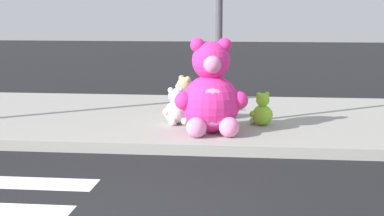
{
  "coord_description": "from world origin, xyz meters",
  "views": [
    {
      "loc": [
        1.53,
        -4.38,
        1.95
      ],
      "look_at": [
        0.67,
        3.6,
        0.55
      ],
      "focal_mm": 53.36,
      "sensor_mm": 36.0,
      "label": 1
    }
  ],
  "objects_px": {
    "sign_pole": "(219,16)",
    "plush_white": "(176,109)",
    "plush_tan": "(184,99)",
    "plush_pink_large": "(211,95)",
    "plush_lime": "(262,112)",
    "plush_brown": "(221,104)"
  },
  "relations": [
    {
      "from": "plush_brown",
      "to": "plush_lime",
      "type": "xyz_separation_m",
      "value": [
        0.67,
        -0.5,
        -0.02
      ]
    },
    {
      "from": "plush_brown",
      "to": "plush_tan",
      "type": "height_order",
      "value": "plush_tan"
    },
    {
      "from": "sign_pole",
      "to": "plush_pink_large",
      "type": "distance_m",
      "value": 1.29
    },
    {
      "from": "plush_pink_large",
      "to": "plush_white",
      "type": "relative_size",
      "value": 2.37
    },
    {
      "from": "plush_tan",
      "to": "plush_pink_large",
      "type": "bearing_deg",
      "value": -67.47
    },
    {
      "from": "sign_pole",
      "to": "plush_white",
      "type": "bearing_deg",
      "value": -179.65
    },
    {
      "from": "plush_tan",
      "to": "plush_lime",
      "type": "bearing_deg",
      "value": -28.83
    },
    {
      "from": "sign_pole",
      "to": "plush_pink_large",
      "type": "height_order",
      "value": "sign_pole"
    },
    {
      "from": "plush_pink_large",
      "to": "plush_tan",
      "type": "height_order",
      "value": "plush_pink_large"
    },
    {
      "from": "sign_pole",
      "to": "plush_tan",
      "type": "bearing_deg",
      "value": 129.31
    },
    {
      "from": "sign_pole",
      "to": "plush_pink_large",
      "type": "bearing_deg",
      "value": -96.89
    },
    {
      "from": "plush_brown",
      "to": "sign_pole",
      "type": "bearing_deg",
      "value": -91.68
    },
    {
      "from": "plush_brown",
      "to": "plush_white",
      "type": "xyz_separation_m",
      "value": [
        -0.68,
        -0.56,
        0.0
      ]
    },
    {
      "from": "sign_pole",
      "to": "plush_tan",
      "type": "xyz_separation_m",
      "value": [
        -0.64,
        0.78,
        -1.43
      ]
    },
    {
      "from": "plush_lime",
      "to": "plush_tan",
      "type": "distance_m",
      "value": 1.51
    },
    {
      "from": "sign_pole",
      "to": "plush_brown",
      "type": "distance_m",
      "value": 1.57
    },
    {
      "from": "sign_pole",
      "to": "plush_pink_large",
      "type": "xyz_separation_m",
      "value": [
        -0.07,
        -0.59,
        -1.14
      ]
    },
    {
      "from": "plush_lime",
      "to": "sign_pole",
      "type": "bearing_deg",
      "value": -175.37
    },
    {
      "from": "plush_pink_large",
      "to": "plush_white",
      "type": "distance_m",
      "value": 0.89
    },
    {
      "from": "plush_pink_large",
      "to": "plush_brown",
      "type": "bearing_deg",
      "value": 85.63
    },
    {
      "from": "sign_pole",
      "to": "plush_lime",
      "type": "distance_m",
      "value": 1.64
    },
    {
      "from": "plush_pink_large",
      "to": "plush_white",
      "type": "bearing_deg",
      "value": 135.42
    }
  ]
}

